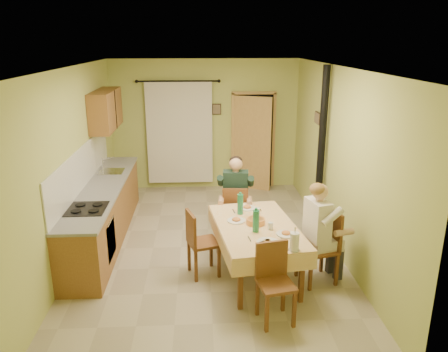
{
  "coord_description": "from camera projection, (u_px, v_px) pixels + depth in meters",
  "views": [
    {
      "loc": [
        -0.11,
        -6.35,
        3.18
      ],
      "look_at": [
        0.25,
        0.1,
        1.15
      ],
      "focal_mm": 35.0,
      "sensor_mm": 36.0,
      "label": 1
    }
  ],
  "objects": [
    {
      "name": "floor",
      "position": [
        209.0,
        246.0,
        7.0
      ],
      "size": [
        4.0,
        6.0,
        0.01
      ],
      "primitive_type": "cube",
      "color": "tan",
      "rests_on": "ground"
    },
    {
      "name": "room_shell",
      "position": [
        208.0,
        135.0,
        6.46
      ],
      "size": [
        4.04,
        6.04,
        2.82
      ],
      "color": "#B7C163",
      "rests_on": "ground"
    },
    {
      "name": "kitchen_run",
      "position": [
        104.0,
        211.0,
        7.15
      ],
      "size": [
        0.64,
        3.64,
        1.56
      ],
      "color": "brown",
      "rests_on": "ground"
    },
    {
      "name": "upper_cabinets",
      "position": [
        106.0,
        110.0,
        7.94
      ],
      "size": [
        0.35,
        1.4,
        0.7
      ],
      "primitive_type": "cube",
      "color": "brown",
      "rests_on": "room_shell"
    },
    {
      "name": "curtain",
      "position": [
        180.0,
        133.0,
        9.36
      ],
      "size": [
        1.7,
        0.07,
        2.22
      ],
      "color": "black",
      "rests_on": "ground"
    },
    {
      "name": "doorway",
      "position": [
        253.0,
        141.0,
        9.5
      ],
      "size": [
        0.96,
        0.38,
        2.15
      ],
      "color": "black",
      "rests_on": "ground"
    },
    {
      "name": "dining_table",
      "position": [
        256.0,
        251.0,
        6.04
      ],
      "size": [
        1.28,
        1.88,
        0.76
      ],
      "rotation": [
        0.0,
        0.0,
        0.13
      ],
      "color": "#E1B679",
      "rests_on": "ground"
    },
    {
      "name": "tableware",
      "position": [
        260.0,
        224.0,
        5.81
      ],
      "size": [
        0.86,
        1.56,
        0.33
      ],
      "color": "white",
      "rests_on": "dining_table"
    },
    {
      "name": "chair_far",
      "position": [
        235.0,
        224.0,
        7.13
      ],
      "size": [
        0.44,
        0.44,
        0.96
      ],
      "rotation": [
        0.0,
        0.0,
        -0.1
      ],
      "color": "brown",
      "rests_on": "ground"
    },
    {
      "name": "chair_near",
      "position": [
        275.0,
        299.0,
        5.08
      ],
      "size": [
        0.46,
        0.46,
        0.95
      ],
      "rotation": [
        0.0,
        0.0,
        3.34
      ],
      "color": "brown",
      "rests_on": "ground"
    },
    {
      "name": "chair_right",
      "position": [
        318.0,
        261.0,
        5.94
      ],
      "size": [
        0.55,
        0.55,
        1.02
      ],
      "rotation": [
        0.0,
        0.0,
        1.83
      ],
      "color": "brown",
      "rests_on": "ground"
    },
    {
      "name": "chair_left",
      "position": [
        203.0,
        255.0,
        6.1
      ],
      "size": [
        0.49,
        0.49,
        0.95
      ],
      "rotation": [
        0.0,
        0.0,
        -1.26
      ],
      "color": "brown",
      "rests_on": "ground"
    },
    {
      "name": "man_far",
      "position": [
        236.0,
        190.0,
        6.97
      ],
      "size": [
        0.61,
        0.5,
        1.39
      ],
      "rotation": [
        0.0,
        0.0,
        -0.1
      ],
      "color": "#192D23",
      "rests_on": "chair_far"
    },
    {
      "name": "man_right",
      "position": [
        319.0,
        222.0,
        5.76
      ],
      "size": [
        0.55,
        0.64,
        1.39
      ],
      "rotation": [
        0.0,
        0.0,
        1.83
      ],
      "color": "silver",
      "rests_on": "chair_right"
    },
    {
      "name": "stove_flue",
      "position": [
        320.0,
        173.0,
        7.37
      ],
      "size": [
        0.24,
        0.24,
        2.8
      ],
      "color": "black",
      "rests_on": "ground"
    },
    {
      "name": "picture_back",
      "position": [
        217.0,
        109.0,
        9.32
      ],
      "size": [
        0.19,
        0.03,
        0.23
      ],
      "primitive_type": "cube",
      "color": "black",
      "rests_on": "room_shell"
    },
    {
      "name": "picture_right",
      "position": [
        318.0,
        118.0,
        7.7
      ],
      "size": [
        0.03,
        0.31,
        0.21
      ],
      "primitive_type": "cube",
      "color": "brown",
      "rests_on": "room_shell"
    }
  ]
}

